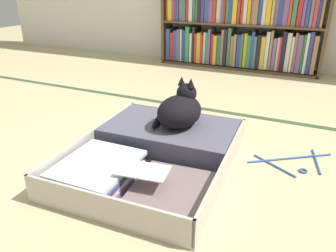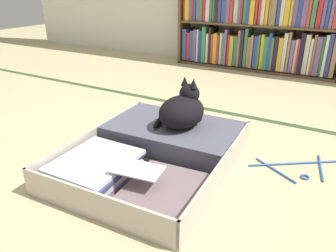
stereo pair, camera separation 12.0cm
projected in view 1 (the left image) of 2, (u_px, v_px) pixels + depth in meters
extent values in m
plane|color=tan|center=(125.00, 176.00, 1.50)|extent=(10.00, 10.00, 0.00)
cube|color=#33492A|center=(197.00, 108.00, 2.31)|extent=(4.80, 0.05, 0.00)
cube|color=brown|center=(167.00, 20.00, 3.51)|extent=(0.03, 0.25, 0.88)
cube|color=brown|center=(327.00, 28.00, 2.91)|extent=(0.03, 0.25, 0.88)
cube|color=brown|center=(236.00, 67.00, 3.38)|extent=(1.59, 0.25, 0.02)
cube|color=brown|center=(240.00, 24.00, 3.21)|extent=(1.56, 0.25, 0.02)
cube|color=#354F94|center=(171.00, 43.00, 3.59)|extent=(0.04, 0.21, 0.33)
cube|color=red|center=(175.00, 45.00, 3.59)|extent=(0.03, 0.21, 0.29)
cube|color=#3A5296|center=(179.00, 44.00, 3.57)|extent=(0.04, 0.21, 0.32)
cube|color=slate|center=(182.00, 44.00, 3.54)|extent=(0.03, 0.21, 0.33)
cube|color=silver|center=(184.00, 44.00, 3.53)|extent=(0.02, 0.21, 0.33)
cube|color=navy|center=(187.00, 45.00, 3.53)|extent=(0.04, 0.21, 0.33)
cube|color=#3A8A59|center=(190.00, 43.00, 3.49)|extent=(0.04, 0.21, 0.37)
cube|color=silver|center=(194.00, 46.00, 3.50)|extent=(0.03, 0.21, 0.30)
cube|color=#2B2621|center=(196.00, 44.00, 3.47)|extent=(0.02, 0.21, 0.36)
cube|color=#BA393D|center=(199.00, 47.00, 3.48)|extent=(0.03, 0.21, 0.30)
cube|color=gold|center=(202.00, 47.00, 3.46)|extent=(0.04, 0.21, 0.31)
cube|color=#B93630|center=(204.00, 48.00, 3.45)|extent=(0.02, 0.21, 0.29)
cube|color=silver|center=(207.00, 47.00, 3.44)|extent=(0.02, 0.21, 0.32)
cube|color=#3D824D|center=(209.00, 47.00, 3.43)|extent=(0.02, 0.21, 0.32)
cube|color=slate|center=(212.00, 46.00, 3.40)|extent=(0.02, 0.21, 0.35)
cube|color=#AC3836|center=(215.00, 48.00, 3.41)|extent=(0.03, 0.21, 0.30)
cube|color=gold|center=(217.00, 49.00, 3.39)|extent=(0.03, 0.21, 0.29)
cube|color=#3B755A|center=(221.00, 49.00, 3.39)|extent=(0.04, 0.21, 0.29)
cube|color=#9E7459|center=(224.00, 46.00, 3.35)|extent=(0.02, 0.21, 0.35)
cube|color=#2A202B|center=(227.00, 46.00, 3.34)|extent=(0.03, 0.21, 0.36)
cube|color=#43765A|center=(231.00, 46.00, 3.33)|extent=(0.03, 0.21, 0.38)
cube|color=#907C56|center=(234.00, 50.00, 3.33)|extent=(0.03, 0.21, 0.30)
cube|color=#9F7F56|center=(237.00, 49.00, 3.31)|extent=(0.03, 0.21, 0.32)
cube|color=#314396|center=(240.00, 50.00, 3.30)|extent=(0.04, 0.21, 0.31)
cube|color=#41735C|center=(244.00, 49.00, 3.28)|extent=(0.02, 0.21, 0.33)
cube|color=gold|center=(247.00, 49.00, 3.28)|extent=(0.03, 0.21, 0.33)
cube|color=#3A7B55|center=(250.00, 50.00, 3.26)|extent=(0.04, 0.21, 0.31)
cube|color=#2A4D8B|center=(254.00, 49.00, 3.24)|extent=(0.03, 0.21, 0.35)
cube|color=#4B735F|center=(256.00, 51.00, 3.24)|extent=(0.02, 0.21, 0.31)
cube|color=#241C30|center=(260.00, 51.00, 3.23)|extent=(0.04, 0.21, 0.32)
cube|color=gold|center=(264.00, 52.00, 3.21)|extent=(0.04, 0.21, 0.31)
cube|color=beige|center=(268.00, 49.00, 3.19)|extent=(0.03, 0.21, 0.36)
cube|color=#947B60|center=(272.00, 49.00, 3.17)|extent=(0.02, 0.21, 0.37)
cube|color=slate|center=(275.00, 53.00, 3.18)|extent=(0.03, 0.21, 0.30)
cube|color=silver|center=(279.00, 53.00, 3.16)|extent=(0.02, 0.21, 0.31)
cube|color=#B7322A|center=(281.00, 53.00, 3.14)|extent=(0.02, 0.21, 0.32)
cube|color=#221C30|center=(284.00, 50.00, 3.12)|extent=(0.03, 0.21, 0.37)
cube|color=silver|center=(289.00, 51.00, 3.12)|extent=(0.04, 0.21, 0.36)
cube|color=silver|center=(293.00, 53.00, 3.10)|extent=(0.02, 0.21, 0.33)
cube|color=#A27360|center=(296.00, 51.00, 3.10)|extent=(0.02, 0.21, 0.36)
cube|color=slate|center=(299.00, 53.00, 3.07)|extent=(0.04, 0.21, 0.35)
cube|color=#4A8B51|center=(303.00, 53.00, 3.07)|extent=(0.02, 0.21, 0.35)
cube|color=silver|center=(307.00, 52.00, 3.04)|extent=(0.02, 0.21, 0.37)
cube|color=#373E82|center=(310.00, 52.00, 3.03)|extent=(0.03, 0.21, 0.38)
cube|color=#A5755D|center=(315.00, 54.00, 3.02)|extent=(0.04, 0.21, 0.35)
cube|color=red|center=(171.00, 1.00, 3.42)|extent=(0.02, 0.21, 0.37)
cube|color=gold|center=(174.00, 5.00, 3.41)|extent=(0.04, 0.21, 0.30)
cube|color=slate|center=(177.00, 2.00, 3.39)|extent=(0.02, 0.21, 0.36)
cube|color=#B43127|center=(179.00, 2.00, 3.38)|extent=(0.02, 0.21, 0.36)
cube|color=#314787|center=(181.00, 3.00, 3.37)|extent=(0.02, 0.21, 0.34)
cube|color=slate|center=(185.00, 4.00, 3.37)|extent=(0.04, 0.21, 0.33)
cube|color=#3B7955|center=(188.00, 2.00, 3.34)|extent=(0.03, 0.21, 0.36)
cube|color=#BD2C39|center=(191.00, 5.00, 3.34)|extent=(0.03, 0.21, 0.31)
cube|color=silver|center=(194.00, 4.00, 3.32)|extent=(0.04, 0.21, 0.33)
cube|color=#397856|center=(197.00, 5.00, 3.31)|extent=(0.02, 0.21, 0.31)
cube|color=#457A62|center=(200.00, 6.00, 3.31)|extent=(0.02, 0.21, 0.29)
cube|color=#2A231E|center=(202.00, 3.00, 3.28)|extent=(0.04, 0.21, 0.35)
cube|color=#3F3C84|center=(206.00, 2.00, 3.26)|extent=(0.03, 0.21, 0.37)
cube|color=#3B4F8F|center=(210.00, 4.00, 3.26)|extent=(0.04, 0.21, 0.34)
cube|color=slate|center=(214.00, 2.00, 3.22)|extent=(0.04, 0.21, 0.38)
cube|color=#BB3926|center=(217.00, 4.00, 3.22)|extent=(0.03, 0.21, 0.34)
cube|color=beige|center=(222.00, 4.00, 3.22)|extent=(0.04, 0.21, 0.35)
cube|color=slate|center=(225.00, 6.00, 3.20)|extent=(0.02, 0.21, 0.31)
cube|color=#AC2F30|center=(227.00, 3.00, 3.18)|extent=(0.02, 0.21, 0.36)
cube|color=#43895C|center=(230.00, 6.00, 3.19)|extent=(0.03, 0.21, 0.31)
cube|color=#2F4596|center=(234.00, 3.00, 3.15)|extent=(0.03, 0.21, 0.37)
cube|color=gold|center=(237.00, 7.00, 3.15)|extent=(0.04, 0.21, 0.30)
cube|color=#C03D34|center=(242.00, 5.00, 3.14)|extent=(0.02, 0.21, 0.34)
cube|color=#B93733|center=(245.00, 7.00, 3.14)|extent=(0.03, 0.21, 0.30)
cube|color=beige|center=(248.00, 4.00, 3.11)|extent=(0.03, 0.21, 0.36)
cube|color=gold|center=(252.00, 5.00, 3.10)|extent=(0.03, 0.21, 0.34)
cube|color=#A1714E|center=(255.00, 7.00, 3.10)|extent=(0.02, 0.21, 0.31)
cube|color=#907752|center=(258.00, 7.00, 3.07)|extent=(0.04, 0.21, 0.31)
cube|color=navy|center=(263.00, 5.00, 3.06)|extent=(0.03, 0.21, 0.35)
cube|color=beige|center=(267.00, 6.00, 3.04)|extent=(0.03, 0.21, 0.33)
cube|color=gold|center=(271.00, 5.00, 3.02)|extent=(0.04, 0.21, 0.35)
cube|color=gold|center=(275.00, 5.00, 3.01)|extent=(0.02, 0.21, 0.34)
cube|color=#6A4E80|center=(279.00, 7.00, 3.01)|extent=(0.04, 0.21, 0.32)
cube|color=navy|center=(283.00, 6.00, 2.98)|extent=(0.04, 0.21, 0.34)
cube|color=#745393|center=(288.00, 7.00, 2.97)|extent=(0.04, 0.21, 0.32)
cube|color=#BE4329|center=(292.00, 7.00, 2.95)|extent=(0.02, 0.21, 0.32)
cube|color=#427953|center=(296.00, 5.00, 2.93)|extent=(0.04, 0.21, 0.35)
cube|color=red|center=(302.00, 5.00, 2.93)|extent=(0.04, 0.21, 0.36)
cube|color=#764D91|center=(306.00, 9.00, 2.92)|extent=(0.03, 0.21, 0.30)
cube|color=#2B4787|center=(310.00, 8.00, 2.90)|extent=(0.03, 0.21, 0.32)
cube|color=slate|center=(313.00, 9.00, 2.89)|extent=(0.03, 0.21, 0.29)
cube|color=#AE423F|center=(317.00, 9.00, 2.88)|extent=(0.03, 0.21, 0.30)
cube|color=#373B86|center=(321.00, 7.00, 2.87)|extent=(0.02, 0.21, 0.33)
cube|color=#A17351|center=(324.00, 10.00, 2.86)|extent=(0.02, 0.21, 0.30)
cube|color=#BEB3A7|center=(132.00, 190.00, 1.39)|extent=(0.73, 0.48, 0.01)
cube|color=#BEB3A7|center=(103.00, 209.00, 1.18)|extent=(0.71, 0.04, 0.13)
cube|color=#BEB3A7|center=(64.00, 163.00, 1.49)|extent=(0.03, 0.45, 0.13)
cube|color=#BEB3A7|center=(212.00, 197.00, 1.25)|extent=(0.03, 0.45, 0.13)
cube|color=#51535C|center=(132.00, 188.00, 1.39)|extent=(0.70, 0.46, 0.01)
cube|color=#BEB3A7|center=(171.00, 145.00, 1.77)|extent=(0.73, 0.48, 0.01)
cube|color=#BEB3A7|center=(185.00, 121.00, 1.94)|extent=(0.71, 0.04, 0.13)
cube|color=#BEB3A7|center=(115.00, 126.00, 1.87)|extent=(0.03, 0.45, 0.13)
cube|color=#BEB3A7|center=(235.00, 147.00, 1.63)|extent=(0.03, 0.45, 0.13)
cube|color=#51535C|center=(171.00, 143.00, 1.77)|extent=(0.70, 0.46, 0.01)
cylinder|color=black|center=(154.00, 163.00, 1.58)|extent=(0.69, 0.05, 0.02)
cube|color=#987196|center=(98.00, 177.00, 1.43)|extent=(0.32, 0.38, 0.02)
cube|color=silver|center=(98.00, 173.00, 1.43)|extent=(0.31, 0.33, 0.02)
cube|color=#3D406A|center=(98.00, 168.00, 1.43)|extent=(0.34, 0.41, 0.02)
cube|color=silver|center=(97.00, 164.00, 1.42)|extent=(0.31, 0.37, 0.02)
cube|color=slate|center=(167.00, 194.00, 1.33)|extent=(0.32, 0.39, 0.01)
cube|color=slate|center=(169.00, 190.00, 1.33)|extent=(0.34, 0.40, 0.02)
cube|color=white|center=(142.00, 170.00, 1.33)|extent=(0.23, 0.16, 0.01)
cube|color=#525161|center=(171.00, 134.00, 1.75)|extent=(0.70, 0.45, 0.12)
torus|color=white|center=(165.00, 128.00, 1.70)|extent=(0.11, 0.11, 0.01)
cylinder|color=black|center=(154.00, 117.00, 1.99)|extent=(0.02, 0.02, 0.11)
cylinder|color=black|center=(216.00, 126.00, 1.86)|extent=(0.02, 0.02, 0.11)
cube|color=red|center=(65.00, 202.00, 1.26)|extent=(0.03, 0.00, 0.02)
cube|color=red|center=(70.00, 205.00, 1.25)|extent=(0.03, 0.00, 0.03)
cube|color=white|center=(66.00, 196.00, 1.24)|extent=(0.04, 0.00, 0.02)
ellipsoid|color=black|center=(179.00, 112.00, 1.67)|extent=(0.26, 0.31, 0.17)
ellipsoid|color=black|center=(187.00, 114.00, 1.74)|extent=(0.16, 0.12, 0.09)
sphere|color=black|center=(187.00, 93.00, 1.68)|extent=(0.11, 0.11, 0.11)
cone|color=black|center=(191.00, 83.00, 1.63)|extent=(0.04, 0.04, 0.05)
cone|color=black|center=(182.00, 81.00, 1.67)|extent=(0.04, 0.04, 0.05)
sphere|color=gold|center=(194.00, 91.00, 1.70)|extent=(0.02, 0.02, 0.02)
sphere|color=gold|center=(188.00, 89.00, 1.72)|extent=(0.02, 0.02, 0.02)
ellipsoid|color=black|center=(158.00, 121.00, 1.73)|extent=(0.07, 0.20, 0.03)
cylinder|color=#2C5595|center=(290.00, 158.00, 1.64)|extent=(0.38, 0.27, 0.01)
cylinder|color=#2C5595|center=(316.00, 161.00, 1.61)|extent=(0.06, 0.25, 0.01)
cylinder|color=#2C5595|center=(274.00, 165.00, 1.58)|extent=(0.22, 0.14, 0.01)
torus|color=#2C5595|center=(303.00, 171.00, 1.53)|extent=(0.06, 0.06, 0.01)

